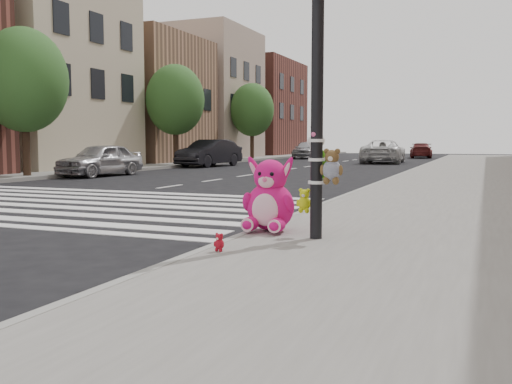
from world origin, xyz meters
The scene contains 20 objects.
ground centered at (0.00, 0.00, 0.00)m, with size 120.00×120.00×0.00m, color black.
sidewalk_near centered at (5.00, 10.00, 0.07)m, with size 7.00×80.00×0.14m, color slate.
sidewalk_far centered at (-13.50, 20.00, 0.07)m, with size 6.00×80.00×0.14m, color slate.
curb_edge centered at (1.55, 10.00, 0.07)m, with size 0.12×80.00×0.15m, color gray.
crosswalk centered at (-4.50, 5.20, 0.01)m, with size 11.00×6.00×0.01m, color silver, non-canonical shape.
bld_far_b centered at (-15.50, 17.00, 5.50)m, with size 6.00×8.00×11.00m, color #B8A98E.
bld_far_c centered at (-15.50, 26.00, 4.00)m, with size 6.00×8.00×8.00m, color #A27356.
bld_far_d centered at (-15.50, 35.00, 5.00)m, with size 6.00×8.00×10.00m, color tan.
bld_far_e centered at (-15.50, 46.00, 4.50)m, with size 6.00×10.00×9.00m, color brown.
signal_pole centered at (2.63, 1.81, 1.78)m, with size 0.69×0.49×4.00m.
tree_far_a centered at (-11.20, 11.00, 3.65)m, with size 3.20×3.20×5.44m.
tree_far_b centered at (-11.20, 22.00, 3.65)m, with size 3.20×3.20×5.44m.
tree_far_c centered at (-11.20, 33.00, 3.65)m, with size 3.20×3.20×5.44m.
pink_bunny centered at (1.80, 2.17, 0.59)m, with size 0.77×0.82×1.09m.
red_teddy centered at (1.80, 0.50, 0.25)m, with size 0.15×0.10×0.22m, color #AD1121, non-canonical shape.
car_silver_far centered at (-9.80, 13.52, 0.67)m, with size 1.58×3.92×1.34m, color #ADADB2.
car_dark_far centered at (-9.57, 22.87, 0.75)m, with size 1.58×4.54×1.50m, color black.
car_white_near centered at (-1.46, 31.44, 0.74)m, with size 2.45×5.31×1.48m, color silver.
car_maroon_near centered at (-0.39, 43.41, 0.62)m, with size 1.73×4.24×1.23m, color #551818.
car_silver_deep centered at (-8.63, 38.21, 0.72)m, with size 1.69×4.20×1.43m, color #A9A9AE.
Camera 1 is at (4.68, -5.46, 1.44)m, focal length 40.00 mm.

